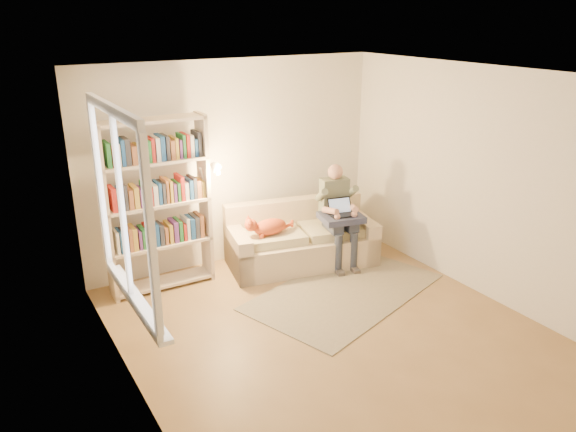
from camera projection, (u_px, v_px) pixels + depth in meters
floor at (333, 332)px, 5.81m from camera, size 4.50×4.50×0.00m
ceiling at (341, 75)px, 4.92m from camera, size 4.00×4.50×0.02m
wall_left at (128, 259)px, 4.41m from camera, size 0.02×4.50×2.60m
wall_right at (481, 184)px, 6.33m from camera, size 0.02×4.50×2.60m
wall_back at (234, 163)px, 7.18m from camera, size 4.00×0.02×2.60m
wall_front at (542, 319)px, 3.55m from camera, size 4.00×0.02×2.60m
window at (127, 240)px, 4.57m from camera, size 0.12×1.52×1.69m
sofa at (300, 242)px, 7.33m from camera, size 2.01×1.22×0.80m
person at (338, 209)px, 7.18m from camera, size 0.45×0.62×1.31m
cat at (269, 226)px, 6.97m from camera, size 0.69×0.32×0.25m
blanket at (337, 218)px, 7.08m from camera, size 0.60×0.52×0.08m
laptop at (337, 211)px, 7.06m from camera, size 0.36×0.33×0.25m
bookshelf at (157, 197)px, 6.40m from camera, size 1.35×0.38×2.05m
rug at (344, 292)px, 6.64m from camera, size 2.63×2.03×0.01m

